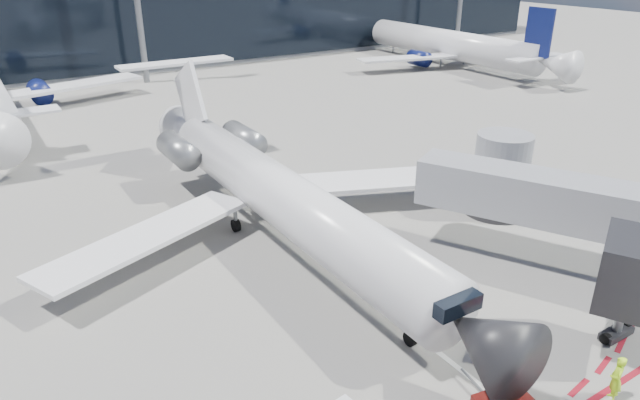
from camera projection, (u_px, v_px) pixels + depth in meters
ground at (342, 276)px, 27.53m from camera, size 260.00×260.00×0.00m
apron_centerline at (320, 259)px, 29.07m from camera, size 0.25×40.00×0.01m
jet_bridge at (537, 197)px, 28.76m from camera, size 10.03×15.20×4.90m
regional_jet at (273, 190)px, 30.54m from camera, size 25.44×31.37×7.86m
ramp_worker at (616, 379)px, 19.68m from camera, size 0.78×0.75×1.81m
bg_airliner_2 at (450, 24)px, 74.96m from camera, size 32.64×34.56×10.56m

